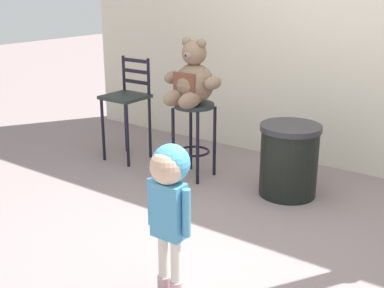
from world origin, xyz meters
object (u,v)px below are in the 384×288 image
trash_bin (289,160)px  bar_chair_empty (127,101)px  child_walking (169,189)px  teddy_bear (192,80)px  bar_stool_with_teddy (194,125)px

trash_bin → bar_chair_empty: size_ratio=0.60×
trash_bin → child_walking: bearing=-87.3°
teddy_bear → trash_bin: size_ratio=0.94×
child_walking → trash_bin: bearing=101.6°
bar_stool_with_teddy → trash_bin: bar_stool_with_teddy is taller
bar_stool_with_teddy → child_walking: size_ratio=0.76×
teddy_bear → trash_bin: teddy_bear is taller
teddy_bear → child_walking: (1.03, -1.65, -0.26)m
bar_stool_with_teddy → bar_chair_empty: bearing=178.6°
teddy_bear → trash_bin: (0.95, 0.17, -0.64)m
child_walking → trash_bin: 1.86m
bar_stool_with_teddy → child_walking: child_walking is taller
trash_bin → bar_chair_empty: 1.86m
trash_bin → bar_stool_with_teddy: bearing=-171.6°
bar_stool_with_teddy → child_walking: (1.03, -1.68, 0.18)m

